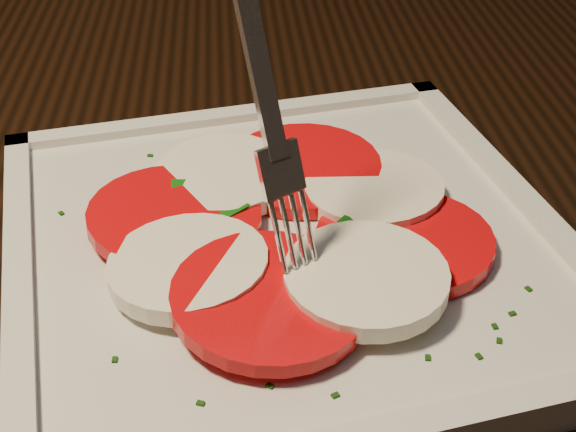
% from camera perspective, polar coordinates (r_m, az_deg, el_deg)
% --- Properties ---
extents(table, '(1.25, 0.88, 0.75)m').
position_cam_1_polar(table, '(0.57, -6.20, -7.67)').
color(table, black).
rests_on(table, ground).
extents(chair, '(0.44, 0.44, 0.93)m').
position_cam_1_polar(chair, '(1.31, -8.88, 12.34)').
color(chair, black).
rests_on(chair, ground).
extents(plate, '(0.34, 0.34, 0.01)m').
position_cam_1_polar(plate, '(0.45, -0.00, -2.32)').
color(plate, silver).
rests_on(plate, table).
extents(caprese_salad, '(0.25, 0.24, 0.02)m').
position_cam_1_polar(caprese_salad, '(0.44, -0.01, -0.67)').
color(caprese_salad, red).
rests_on(caprese_salad, plate).
extents(fork, '(0.06, 0.08, 0.20)m').
position_cam_1_polar(fork, '(0.38, -2.94, 11.42)').
color(fork, white).
rests_on(fork, caprese_salad).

